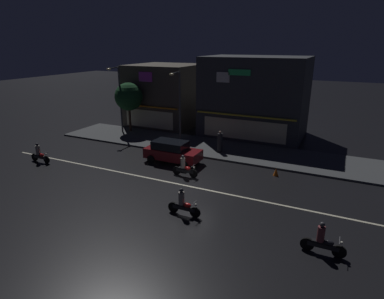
{
  "coord_description": "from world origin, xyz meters",
  "views": [
    {
      "loc": [
        8.0,
        -16.85,
        8.69
      ],
      "look_at": [
        -1.62,
        3.13,
        1.37
      ],
      "focal_mm": 30.05,
      "sensor_mm": 36.0,
      "label": 1
    }
  ],
  "objects_px": {
    "parked_car_trailing": "(172,151)",
    "motorcycle_trailing_far": "(183,204)",
    "motorcycle_following": "(39,154)",
    "motorcycle_opposite_lane": "(184,167)",
    "streetlamp_mid": "(179,100)",
    "streetlamp_west": "(119,94)",
    "traffic_cone": "(276,172)",
    "pedestrian_on_sidewalk": "(220,142)",
    "motorcycle_lead": "(322,241)"
  },
  "relations": [
    {
      "from": "pedestrian_on_sidewalk",
      "to": "motorcycle_trailing_far",
      "type": "distance_m",
      "value": 10.49
    },
    {
      "from": "motorcycle_opposite_lane",
      "to": "motorcycle_trailing_far",
      "type": "relative_size",
      "value": 1.0
    },
    {
      "from": "motorcycle_following",
      "to": "motorcycle_opposite_lane",
      "type": "distance_m",
      "value": 11.52
    },
    {
      "from": "traffic_cone",
      "to": "parked_car_trailing",
      "type": "bearing_deg",
      "value": -174.38
    },
    {
      "from": "pedestrian_on_sidewalk",
      "to": "streetlamp_mid",
      "type": "bearing_deg",
      "value": -127.66
    },
    {
      "from": "streetlamp_mid",
      "to": "pedestrian_on_sidewalk",
      "type": "xyz_separation_m",
      "value": [
        4.48,
        -1.24,
        -2.96
      ]
    },
    {
      "from": "parked_car_trailing",
      "to": "motorcycle_following",
      "type": "bearing_deg",
      "value": 25.63
    },
    {
      "from": "streetlamp_west",
      "to": "motorcycle_opposite_lane",
      "type": "xyz_separation_m",
      "value": [
        10.81,
        -7.08,
        -3.38
      ]
    },
    {
      "from": "motorcycle_opposite_lane",
      "to": "motorcycle_trailing_far",
      "type": "xyz_separation_m",
      "value": [
        2.34,
        -4.72,
        0.0
      ]
    },
    {
      "from": "streetlamp_mid",
      "to": "motorcycle_following",
      "type": "distance_m",
      "value": 12.16
    },
    {
      "from": "motorcycle_lead",
      "to": "motorcycle_trailing_far",
      "type": "bearing_deg",
      "value": -7.1
    },
    {
      "from": "streetlamp_west",
      "to": "traffic_cone",
      "type": "xyz_separation_m",
      "value": [
        16.49,
        -4.26,
        -3.74
      ]
    },
    {
      "from": "motorcycle_opposite_lane",
      "to": "traffic_cone",
      "type": "xyz_separation_m",
      "value": [
        5.68,
        2.82,
        -0.36
      ]
    },
    {
      "from": "motorcycle_lead",
      "to": "motorcycle_following",
      "type": "xyz_separation_m",
      "value": [
        -20.55,
        2.75,
        0.0
      ]
    },
    {
      "from": "pedestrian_on_sidewalk",
      "to": "motorcycle_following",
      "type": "height_order",
      "value": "pedestrian_on_sidewalk"
    },
    {
      "from": "motorcycle_trailing_far",
      "to": "traffic_cone",
      "type": "bearing_deg",
      "value": -115.66
    },
    {
      "from": "parked_car_trailing",
      "to": "motorcycle_following",
      "type": "relative_size",
      "value": 2.26
    },
    {
      "from": "motorcycle_lead",
      "to": "motorcycle_following",
      "type": "relative_size",
      "value": 1.0
    },
    {
      "from": "motorcycle_trailing_far",
      "to": "pedestrian_on_sidewalk",
      "type": "bearing_deg",
      "value": -81.45
    },
    {
      "from": "motorcycle_lead",
      "to": "traffic_cone",
      "type": "bearing_deg",
      "value": -69.56
    },
    {
      "from": "parked_car_trailing",
      "to": "streetlamp_mid",
      "type": "bearing_deg",
      "value": -67.9
    },
    {
      "from": "parked_car_trailing",
      "to": "traffic_cone",
      "type": "height_order",
      "value": "parked_car_trailing"
    },
    {
      "from": "motorcycle_lead",
      "to": "streetlamp_west",
      "type": "bearing_deg",
      "value": -35.22
    },
    {
      "from": "streetlamp_west",
      "to": "motorcycle_trailing_far",
      "type": "height_order",
      "value": "streetlamp_west"
    },
    {
      "from": "pedestrian_on_sidewalk",
      "to": "motorcycle_opposite_lane",
      "type": "height_order",
      "value": "pedestrian_on_sidewalk"
    },
    {
      "from": "motorcycle_opposite_lane",
      "to": "motorcycle_lead",
      "type": "bearing_deg",
      "value": -32.91
    },
    {
      "from": "streetlamp_mid",
      "to": "pedestrian_on_sidewalk",
      "type": "bearing_deg",
      "value": -15.5
    },
    {
      "from": "parked_car_trailing",
      "to": "motorcycle_opposite_lane",
      "type": "bearing_deg",
      "value": 135.29
    },
    {
      "from": "streetlamp_west",
      "to": "motorcycle_lead",
      "type": "relative_size",
      "value": 3.42
    },
    {
      "from": "pedestrian_on_sidewalk",
      "to": "motorcycle_lead",
      "type": "distance_m",
      "value": 13.86
    },
    {
      "from": "streetlamp_mid",
      "to": "motorcycle_trailing_far",
      "type": "relative_size",
      "value": 3.32
    },
    {
      "from": "pedestrian_on_sidewalk",
      "to": "motorcycle_lead",
      "type": "relative_size",
      "value": 0.94
    },
    {
      "from": "motorcycle_lead",
      "to": "motorcycle_trailing_far",
      "type": "xyz_separation_m",
      "value": [
        -6.93,
        0.38,
        0.0
      ]
    },
    {
      "from": "pedestrian_on_sidewalk",
      "to": "traffic_cone",
      "type": "relative_size",
      "value": 3.25
    },
    {
      "from": "pedestrian_on_sidewalk",
      "to": "motorcycle_trailing_far",
      "type": "relative_size",
      "value": 0.94
    },
    {
      "from": "parked_car_trailing",
      "to": "motorcycle_trailing_far",
      "type": "xyz_separation_m",
      "value": [
        4.42,
        -6.78,
        -0.24
      ]
    },
    {
      "from": "streetlamp_mid",
      "to": "traffic_cone",
      "type": "xyz_separation_m",
      "value": [
        9.7,
        -4.01,
        -3.64
      ]
    },
    {
      "from": "motorcycle_trailing_far",
      "to": "motorcycle_lead",
      "type": "bearing_deg",
      "value": 175.08
    },
    {
      "from": "streetlamp_mid",
      "to": "motorcycle_trailing_far",
      "type": "xyz_separation_m",
      "value": [
        6.36,
        -11.56,
        -3.28
      ]
    },
    {
      "from": "motorcycle_following",
      "to": "traffic_cone",
      "type": "bearing_deg",
      "value": -167.51
    },
    {
      "from": "pedestrian_on_sidewalk",
      "to": "motorcycle_following",
      "type": "xyz_separation_m",
      "value": [
        -11.73,
        -7.95,
        -0.32
      ]
    },
    {
      "from": "streetlamp_west",
      "to": "motorcycle_trailing_far",
      "type": "distance_m",
      "value": 17.99
    },
    {
      "from": "motorcycle_lead",
      "to": "traffic_cone",
      "type": "height_order",
      "value": "motorcycle_lead"
    },
    {
      "from": "pedestrian_on_sidewalk",
      "to": "traffic_cone",
      "type": "distance_m",
      "value": 5.95
    },
    {
      "from": "streetlamp_west",
      "to": "traffic_cone",
      "type": "bearing_deg",
      "value": -14.49
    },
    {
      "from": "motorcycle_following",
      "to": "streetlamp_west",
      "type": "bearing_deg",
      "value": -97.31
    },
    {
      "from": "motorcycle_opposite_lane",
      "to": "motorcycle_trailing_far",
      "type": "distance_m",
      "value": 5.27
    },
    {
      "from": "motorcycle_opposite_lane",
      "to": "streetlamp_west",
      "type": "bearing_deg",
      "value": 142.65
    },
    {
      "from": "motorcycle_following",
      "to": "motorcycle_trailing_far",
      "type": "relative_size",
      "value": 1.0
    },
    {
      "from": "streetlamp_west",
      "to": "traffic_cone",
      "type": "height_order",
      "value": "streetlamp_west"
    }
  ]
}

